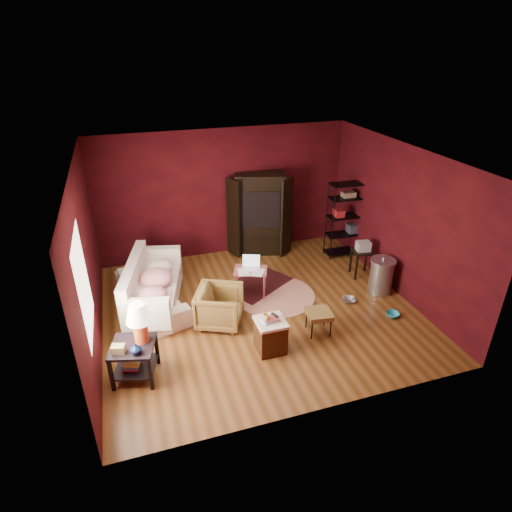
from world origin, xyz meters
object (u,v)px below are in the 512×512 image
Objects in this scene: armchair at (220,305)px; side_table at (136,335)px; sofa at (150,289)px; hamper at (271,335)px; laptop_desk at (251,272)px; tv_armoire at (259,212)px; wire_shelving at (347,217)px.

side_table is (-1.40, -0.86, 0.34)m from armchair.
hamper is (1.67, -1.81, -0.09)m from sofa.
side_table reaches higher than sofa.
armchair is 1.11m from laptop_desk.
sofa reaches higher than laptop_desk.
tv_armoire is (1.52, 2.47, 0.58)m from armchair.
wire_shelving is at bearing -93.33° from sofa.
tv_armoire reaches higher than wire_shelving.
sofa is at bearing -132.95° from tv_armoire.
wire_shelving is at bearing 42.60° from laptop_desk.
wire_shelving is (4.69, 2.57, 0.21)m from side_table.
side_table is 0.70× the size of wire_shelving.
laptop_desk is 0.41× the size of tv_armoire.
laptop_desk is at bearing -107.30° from sofa.
laptop_desk is 1.90m from tv_armoire.
sofa is 1.15× the size of wire_shelving.
side_table is (-0.32, -1.74, 0.33)m from sofa.
sofa reaches higher than hamper.
tv_armoire is at bearing -6.96° from armchair.
tv_armoire is at bearing 74.73° from hamper.
laptop_desk is at bearing 83.33° from hamper.
armchair is at bearing -113.63° from laptop_desk.
side_table is at bearing 146.25° from armchair.
armchair is 0.99× the size of laptop_desk.
sofa is at bearing 75.47° from armchair.
wire_shelving is at bearing 28.73° from side_table.
armchair is at bearing -143.41° from sofa.
armchair is 1.68m from side_table.
wire_shelving reaches higher than laptop_desk.
wire_shelving is (2.50, 0.94, 0.46)m from laptop_desk.
sofa is 2.57× the size of laptop_desk.
tv_armoire is (0.93, 3.39, 0.67)m from hamper.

